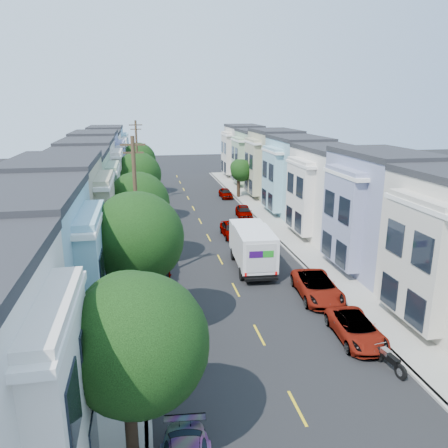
% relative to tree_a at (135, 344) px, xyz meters
% --- Properties ---
extents(ground, '(160.00, 160.00, 0.00)m').
position_rel_tree_a_xyz_m(ground, '(6.30, 13.51, -4.56)').
color(ground, black).
rests_on(ground, ground).
extents(road_slab, '(12.00, 70.00, 0.02)m').
position_rel_tree_a_xyz_m(road_slab, '(6.30, 28.51, -4.55)').
color(road_slab, black).
rests_on(road_slab, ground).
extents(curb_left, '(0.30, 70.00, 0.15)m').
position_rel_tree_a_xyz_m(curb_left, '(0.25, 28.51, -4.49)').
color(curb_left, gray).
rests_on(curb_left, ground).
extents(curb_right, '(0.30, 70.00, 0.15)m').
position_rel_tree_a_xyz_m(curb_right, '(12.35, 28.51, -4.49)').
color(curb_right, gray).
rests_on(curb_right, ground).
extents(sidewalk_left, '(2.60, 70.00, 0.15)m').
position_rel_tree_a_xyz_m(sidewalk_left, '(-1.05, 28.51, -4.49)').
color(sidewalk_left, gray).
rests_on(sidewalk_left, ground).
extents(sidewalk_right, '(2.60, 70.00, 0.15)m').
position_rel_tree_a_xyz_m(sidewalk_right, '(13.65, 28.51, -4.49)').
color(sidewalk_right, gray).
rests_on(sidewalk_right, ground).
extents(centerline, '(0.12, 70.00, 0.01)m').
position_rel_tree_a_xyz_m(centerline, '(6.30, 28.51, -4.56)').
color(centerline, gold).
rests_on(centerline, ground).
extents(townhouse_row_left, '(5.00, 70.00, 8.50)m').
position_rel_tree_a_xyz_m(townhouse_row_left, '(-4.85, 28.51, -4.56)').
color(townhouse_row_left, silver).
rests_on(townhouse_row_left, ground).
extents(townhouse_row_right, '(5.00, 70.00, 8.50)m').
position_rel_tree_a_xyz_m(townhouse_row_right, '(17.45, 28.51, -4.56)').
color(townhouse_row_right, silver).
rests_on(townhouse_row_right, ground).
extents(tree_a, '(4.70, 4.70, 6.93)m').
position_rel_tree_a_xyz_m(tree_a, '(0.00, 0.00, 0.00)').
color(tree_a, black).
rests_on(tree_a, ground).
extents(tree_b, '(4.70, 4.70, 7.98)m').
position_rel_tree_a_xyz_m(tree_b, '(-0.00, 8.29, 1.03)').
color(tree_b, black).
rests_on(tree_b, ground).
extents(tree_c, '(4.70, 4.70, 7.26)m').
position_rel_tree_a_xyz_m(tree_c, '(-0.00, 19.54, 0.32)').
color(tree_c, black).
rests_on(tree_c, ground).
extents(tree_d, '(4.66, 4.66, 7.43)m').
position_rel_tree_a_xyz_m(tree_d, '(-0.00, 31.95, 0.51)').
color(tree_d, black).
rests_on(tree_d, ground).
extents(tree_e, '(4.56, 4.56, 7.13)m').
position_rel_tree_a_xyz_m(tree_e, '(-0.00, 46.23, 0.26)').
color(tree_e, black).
rests_on(tree_e, ground).
extents(tree_far_r, '(2.92, 2.92, 5.09)m').
position_rel_tree_a_xyz_m(tree_far_r, '(13.20, 42.47, -0.98)').
color(tree_far_r, black).
rests_on(tree_far_r, ground).
extents(utility_pole_near, '(1.60, 0.26, 10.00)m').
position_rel_tree_a_xyz_m(utility_pole_near, '(0.00, 15.51, 0.59)').
color(utility_pole_near, '#42301E').
rests_on(utility_pole_near, ground).
extents(utility_pole_far, '(1.60, 0.26, 10.00)m').
position_rel_tree_a_xyz_m(utility_pole_far, '(0.00, 41.51, 0.59)').
color(utility_pole_far, '#42301E').
rests_on(utility_pole_far, ground).
extents(fedex_truck, '(2.57, 6.69, 3.21)m').
position_rel_tree_a_xyz_m(fedex_truck, '(8.36, 17.25, -2.77)').
color(fedex_truck, silver).
rests_on(fedex_truck, ground).
extents(lead_sedan, '(1.71, 4.34, 1.40)m').
position_rel_tree_a_xyz_m(lead_sedan, '(8.43, 25.49, -3.86)').
color(lead_sedan, black).
rests_on(lead_sedan, ground).
extents(parked_left_b, '(2.01, 4.43, 1.31)m').
position_rel_tree_a_xyz_m(parked_left_b, '(1.40, 5.84, -3.91)').
color(parked_left_b, black).
rests_on(parked_left_b, ground).
extents(parked_left_c, '(1.45, 3.78, 1.23)m').
position_rel_tree_a_xyz_m(parked_left_c, '(1.40, 15.45, -3.95)').
color(parked_left_c, '#AEAFAF').
rests_on(parked_left_c, ground).
extents(parked_left_d, '(2.48, 5.23, 1.44)m').
position_rel_tree_a_xyz_m(parked_left_d, '(1.40, 25.24, -3.84)').
color(parked_left_d, '#450612').
rests_on(parked_left_d, ground).
extents(parked_right_a, '(2.39, 4.70, 1.27)m').
position_rel_tree_a_xyz_m(parked_right_a, '(11.20, 6.08, -3.93)').
color(parked_right_a, slate).
rests_on(parked_right_a, ground).
extents(parked_right_b, '(2.87, 5.44, 1.46)m').
position_rel_tree_a_xyz_m(parked_right_b, '(11.20, 11.40, -3.83)').
color(parked_right_b, white).
rests_on(parked_right_b, ground).
extents(parked_right_c, '(1.98, 4.30, 1.35)m').
position_rel_tree_a_xyz_m(parked_right_c, '(11.20, 32.12, -3.89)').
color(parked_right_c, black).
rests_on(parked_right_c, ground).
extents(parked_right_d, '(1.49, 3.85, 1.25)m').
position_rel_tree_a_xyz_m(parked_right_d, '(11.20, 42.67, -3.94)').
color(parked_right_d, '#0D1034').
rests_on(parked_right_d, ground).
extents(motorcycle, '(0.31, 2.28, 0.90)m').
position_rel_tree_a_xyz_m(motorcycle, '(11.48, 3.36, -4.09)').
color(motorcycle, black).
rests_on(motorcycle, ground).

